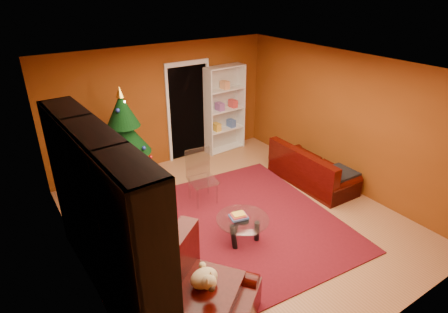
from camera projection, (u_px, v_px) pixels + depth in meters
floor at (237, 221)px, 6.47m from camera, size 5.00×5.50×0.05m
ceiling at (240, 67)px, 5.33m from camera, size 5.00×5.50×0.05m
wall_back at (163, 106)px, 7.99m from camera, size 5.00×0.05×2.60m
wall_left at (73, 198)px, 4.64m from camera, size 0.05×5.50×2.60m
wall_right at (345, 121)px, 7.16m from camera, size 0.05×5.50×2.60m
doorway at (189, 113)px, 8.36m from camera, size 1.06×0.60×2.16m
rug at (244, 222)px, 6.38m from camera, size 3.22×3.67×0.02m
media_unit at (104, 217)px, 4.56m from camera, size 0.60×2.99×2.27m
christmas_tree at (126, 144)px, 6.85m from camera, size 1.23×1.23×2.11m
gift_box_teal at (126, 200)px, 6.77m from camera, size 0.33×0.33×0.28m
gift_box_green at (155, 193)px, 7.00m from camera, size 0.33×0.33×0.27m
gift_box_red at (146, 181)px, 7.48m from camera, size 0.24×0.24×0.21m
white_bookshelf at (225, 110)px, 8.69m from camera, size 0.98×0.39×2.07m
armchair at (207, 297)px, 4.31m from camera, size 1.62×1.62×0.90m
dog at (204, 278)px, 4.28m from camera, size 0.50×0.48×0.29m
sofa at (313, 165)px, 7.47m from camera, size 0.86×1.83×0.78m
coffee_table at (242, 229)px, 5.85m from camera, size 0.98×0.98×0.52m
acrylic_chair at (203, 180)px, 6.77m from camera, size 0.52×0.56×0.92m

